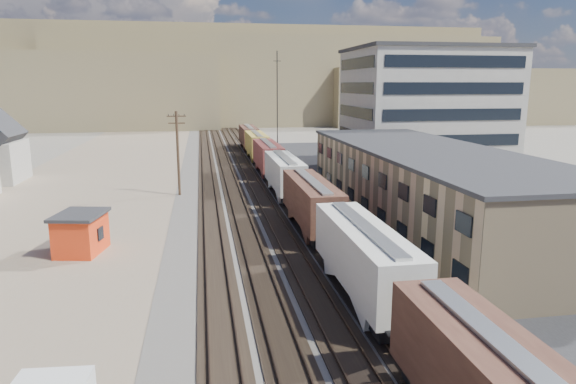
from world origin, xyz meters
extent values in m
cube|color=#4C4742|center=(0.00, 50.00, 0.03)|extent=(18.00, 200.00, 0.06)
cube|color=#85725B|center=(-20.00, 40.00, 0.01)|extent=(24.00, 180.00, 0.03)
cube|color=#232326|center=(22.00, 35.00, 0.02)|extent=(26.00, 120.00, 0.04)
cube|color=black|center=(-5.00, 50.00, 0.10)|extent=(2.60, 200.00, 0.08)
cube|color=#38281E|center=(-5.72, 50.00, 0.22)|extent=(0.08, 200.00, 0.16)
cube|color=#38281E|center=(-4.28, 50.00, 0.22)|extent=(0.08, 200.00, 0.16)
cube|color=black|center=(-2.00, 50.00, 0.10)|extent=(2.60, 200.00, 0.08)
cube|color=#38281E|center=(-2.72, 50.00, 0.22)|extent=(0.08, 200.00, 0.16)
cube|color=#38281E|center=(-1.28, 50.00, 0.22)|extent=(0.08, 200.00, 0.16)
cube|color=black|center=(1.00, 50.00, 0.10)|extent=(2.60, 200.00, 0.08)
cube|color=#38281E|center=(0.28, 50.00, 0.22)|extent=(0.08, 200.00, 0.16)
cube|color=#38281E|center=(1.72, 50.00, 0.22)|extent=(0.08, 200.00, 0.16)
cube|color=black|center=(3.80, 50.00, 0.10)|extent=(2.60, 200.00, 0.08)
cube|color=#38281E|center=(3.08, 50.00, 0.22)|extent=(0.08, 200.00, 0.16)
cube|color=#38281E|center=(4.52, 50.00, 0.22)|extent=(0.08, 200.00, 0.16)
cube|color=black|center=(3.80, -0.89, 0.75)|extent=(2.20, 2.20, 0.90)
cube|color=#B7B7B2|center=(3.80, -5.97, 4.68)|extent=(0.90, 12.32, 0.16)
cube|color=black|center=(3.80, 4.16, 0.75)|extent=(2.20, 2.20, 0.90)
cube|color=black|center=(3.80, 14.31, 0.75)|extent=(2.20, 2.20, 0.90)
cube|color=beige|center=(3.80, 9.23, 2.90)|extent=(3.00, 13.34, 3.40)
cube|color=#B7B7B2|center=(3.80, 9.23, 4.68)|extent=(0.90, 12.32, 0.16)
cube|color=black|center=(3.80, 19.36, 0.75)|extent=(2.20, 2.20, 0.90)
cube|color=black|center=(3.80, 29.51, 0.75)|extent=(2.20, 2.20, 0.90)
cube|color=#41241B|center=(3.80, 24.43, 2.90)|extent=(3.00, 13.34, 3.40)
cube|color=#B7B7B2|center=(3.80, 24.43, 4.68)|extent=(0.90, 12.32, 0.16)
cube|color=black|center=(3.80, 34.56, 0.75)|extent=(2.20, 2.20, 0.90)
cube|color=black|center=(3.80, 44.71, 0.75)|extent=(2.20, 2.20, 0.90)
cube|color=beige|center=(3.80, 39.63, 2.90)|extent=(3.00, 13.34, 3.40)
cube|color=#B7B7B2|center=(3.80, 39.63, 4.68)|extent=(0.90, 12.33, 0.16)
cube|color=black|center=(3.80, 49.76, 0.75)|extent=(2.20, 2.20, 0.90)
cube|color=black|center=(3.80, 59.91, 0.75)|extent=(2.20, 2.20, 0.90)
cube|color=brown|center=(3.80, 54.83, 2.90)|extent=(3.00, 13.34, 3.40)
cube|color=#B7B7B2|center=(3.80, 54.83, 4.68)|extent=(0.90, 12.33, 0.16)
cube|color=black|center=(3.80, 64.96, 0.75)|extent=(2.20, 2.20, 0.90)
cube|color=black|center=(3.80, 75.11, 0.75)|extent=(2.20, 2.20, 0.90)
cube|color=#A9912C|center=(3.80, 70.03, 2.90)|extent=(3.00, 13.34, 3.40)
cube|color=#B7B7B2|center=(3.80, 70.03, 4.68)|extent=(0.90, 12.32, 0.16)
cube|color=black|center=(3.80, 80.16, 0.75)|extent=(2.20, 2.20, 0.90)
cube|color=black|center=(3.80, 90.31, 0.75)|extent=(2.20, 2.20, 0.90)
cube|color=#41241B|center=(3.80, 85.23, 2.90)|extent=(3.00, 13.34, 3.40)
cube|color=#B7B7B2|center=(3.80, 85.23, 4.68)|extent=(0.90, 12.32, 0.16)
cube|color=tan|center=(15.00, 25.00, 3.50)|extent=(12.00, 40.00, 7.00)
cube|color=#2D2D30|center=(15.00, 25.00, 7.10)|extent=(12.40, 40.40, 0.30)
cube|color=black|center=(8.95, 25.00, 2.20)|extent=(0.12, 36.00, 1.20)
cube|color=black|center=(8.95, 25.00, 5.20)|extent=(0.12, 36.00, 1.20)
cube|color=#9E998E|center=(28.00, 55.00, 9.00)|extent=(22.00, 18.00, 18.00)
cube|color=#2D2D30|center=(28.00, 55.00, 18.20)|extent=(22.60, 18.60, 0.50)
cube|color=black|center=(16.95, 55.00, 9.00)|extent=(0.12, 16.00, 16.00)
cube|color=black|center=(28.00, 45.95, 9.00)|extent=(20.00, 0.12, 16.00)
cylinder|color=#382619|center=(-8.50, 42.00, 5.00)|extent=(0.32, 0.32, 10.00)
cube|color=#382619|center=(-8.50, 42.00, 9.40)|extent=(2.20, 0.14, 0.14)
cube|color=#382619|center=(-8.50, 42.00, 8.60)|extent=(1.90, 0.14, 0.14)
cylinder|color=black|center=(-7.90, 42.00, 9.55)|extent=(0.08, 0.08, 0.22)
cylinder|color=black|center=(6.00, 60.00, 9.00)|extent=(0.16, 0.16, 18.00)
cube|color=black|center=(6.00, 60.00, 16.50)|extent=(1.20, 0.08, 0.08)
cube|color=brown|center=(-60.00, 150.00, 11.00)|extent=(120.00, 40.00, 22.00)
cube|color=brown|center=(20.00, 160.00, 14.00)|extent=(140.00, 45.00, 28.00)
cube|color=brown|center=(90.00, 150.00, 9.00)|extent=(110.00, 38.00, 18.00)
cube|color=brown|center=(-10.00, 180.00, 16.00)|extent=(200.00, 60.00, 32.00)
cube|color=red|center=(-15.27, 21.44, 1.50)|extent=(3.72, 4.51, 3.01)
cube|color=#2D2D30|center=(-15.27, 21.44, 3.11)|extent=(4.19, 4.98, 0.25)
cube|color=black|center=(-13.75, 21.14, 1.60)|extent=(0.29, 1.00, 1.00)
imported|color=navy|center=(24.92, 41.91, 0.85)|extent=(6.77, 5.27, 1.71)
imported|color=silver|center=(26.63, 45.21, 0.76)|extent=(2.91, 4.79, 1.52)
camera|label=1|loc=(-5.70, -19.28, 13.00)|focal=32.00mm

